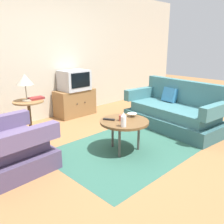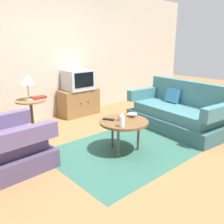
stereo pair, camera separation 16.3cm
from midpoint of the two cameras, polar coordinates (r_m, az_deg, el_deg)
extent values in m
plane|color=olive|center=(3.67, 0.29, -8.89)|extent=(16.00, 16.00, 0.00)
cube|color=#BCB29E|center=(5.14, -17.86, 13.20)|extent=(9.00, 0.12, 2.70)
cube|color=#2D5B4C|center=(3.64, 1.55, -9.12)|extent=(2.03, 1.62, 0.00)
cube|color=#4B3E5C|center=(3.38, -24.21, -10.49)|extent=(0.97, 0.92, 0.24)
cube|color=#5B4C70|center=(3.30, -24.63, -7.22)|extent=(0.82, 0.63, 0.18)
cube|color=#5B4C70|center=(2.91, -22.20, -5.99)|extent=(0.94, 0.18, 0.20)
cube|color=#325C60|center=(4.64, 13.22, -2.24)|extent=(1.05, 1.91, 0.24)
cube|color=#3D7075|center=(4.58, 13.39, 0.26)|extent=(0.88, 1.61, 0.18)
cube|color=#3D7075|center=(4.79, 16.33, 4.56)|extent=(0.34, 1.83, 0.44)
cube|color=#3D7075|center=(5.08, 6.11, 4.48)|extent=(0.87, 0.23, 0.22)
cube|color=#3D7075|center=(4.09, 22.78, 0.34)|extent=(0.87, 0.23, 0.22)
cube|color=teal|center=(4.86, 12.64, 4.01)|extent=(0.22, 0.30, 0.30)
cylinder|color=brown|center=(3.47, 1.61, -2.33)|extent=(0.71, 0.71, 0.04)
cylinder|color=#4C4742|center=(3.68, -1.13, -5.12)|extent=(0.04, 0.04, 0.44)
cylinder|color=#4C4742|center=(3.36, 0.39, -7.29)|extent=(0.04, 0.04, 0.44)
cylinder|color=#4C4742|center=(3.59, 5.05, -5.72)|extent=(0.04, 0.04, 0.44)
cylinder|color=olive|center=(4.10, -20.38, 2.34)|extent=(0.48, 0.48, 0.02)
cylinder|color=brown|center=(4.18, -19.93, -2.03)|extent=(0.05, 0.05, 0.63)
cylinder|color=brown|center=(4.28, -19.54, -5.90)|extent=(0.27, 0.27, 0.02)
cube|color=olive|center=(5.33, -9.66, 2.21)|extent=(0.86, 0.43, 0.57)
sphere|color=black|center=(5.08, -9.16, 1.88)|extent=(0.02, 0.02, 0.02)
sphere|color=black|center=(5.20, -7.31, 2.29)|extent=(0.02, 0.02, 0.02)
cube|color=#B7B7BC|center=(5.23, -9.88, 7.47)|extent=(0.59, 0.46, 0.42)
cube|color=black|center=(5.03, -8.36, 7.50)|extent=(0.47, 0.01, 0.30)
cylinder|color=#9E937A|center=(4.07, -20.67, 2.57)|extent=(0.14, 0.14, 0.02)
cylinder|color=#9E937A|center=(4.05, -20.86, 4.37)|extent=(0.02, 0.02, 0.24)
cone|color=beige|center=(4.01, -21.15, 7.24)|extent=(0.25, 0.25, 0.17)
cylinder|color=white|center=(3.20, 1.29, -2.27)|extent=(0.07, 0.07, 0.14)
cone|color=white|center=(3.17, 1.30, -0.56)|extent=(0.07, 0.07, 0.06)
cylinder|color=#B74C3D|center=(3.44, 0.90, -1.39)|extent=(0.08, 0.08, 0.09)
torus|color=#B74C3D|center=(3.48, 1.53, -1.20)|extent=(0.06, 0.01, 0.06)
cone|color=silver|center=(3.64, 3.54, -0.72)|extent=(0.15, 0.15, 0.05)
cube|color=black|center=(3.48, -2.06, -1.77)|extent=(0.12, 0.17, 0.02)
cube|color=maroon|center=(4.16, -18.66, 3.12)|extent=(0.24, 0.15, 0.03)
camera|label=1|loc=(0.08, -91.30, -0.38)|focal=38.44mm
camera|label=2|loc=(0.08, 88.70, 0.38)|focal=38.44mm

